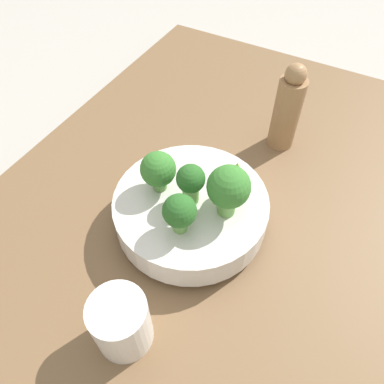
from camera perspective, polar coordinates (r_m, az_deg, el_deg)
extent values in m
plane|color=#ADA89E|center=(0.68, 0.09, -6.35)|extent=(6.00, 6.00, 0.00)
cube|color=brown|center=(0.66, 0.09, -5.38)|extent=(1.17, 0.74, 0.04)
cylinder|color=silver|center=(0.64, 0.00, -4.48)|extent=(0.11, 0.11, 0.01)
cylinder|color=silver|center=(0.61, 0.00, -2.73)|extent=(0.25, 0.25, 0.05)
cylinder|color=#6BA34C|center=(0.55, -1.83, -4.80)|extent=(0.02, 0.02, 0.03)
sphere|color=#286023|center=(0.52, -1.91, -2.88)|extent=(0.05, 0.05, 0.05)
cylinder|color=#7AB256|center=(0.58, 0.00, -0.18)|extent=(0.03, 0.03, 0.03)
sphere|color=#286023|center=(0.55, 0.00, 1.98)|extent=(0.04, 0.04, 0.04)
cylinder|color=#6BA34C|center=(0.57, 5.46, -1.60)|extent=(0.03, 0.03, 0.04)
sphere|color=#387A2D|center=(0.53, 5.78, 1.04)|extent=(0.06, 0.06, 0.06)
cylinder|color=#6BA34C|center=(0.58, 6.39, 0.04)|extent=(0.03, 0.03, 0.04)
cone|color=#84AD47|center=(0.55, 6.75, 2.75)|extent=(0.05, 0.05, 0.05)
cylinder|color=#609347|center=(0.60, -4.97, 1.46)|extent=(0.02, 0.02, 0.02)
sphere|color=#387A2D|center=(0.58, -5.18, 3.50)|extent=(0.06, 0.06, 0.06)
cylinder|color=silver|center=(0.52, -10.72, -19.03)|extent=(0.08, 0.08, 0.09)
cylinder|color=#997047|center=(0.75, 14.17, 11.47)|extent=(0.05, 0.05, 0.15)
sphere|color=#997047|center=(0.70, 15.55, 16.87)|extent=(0.04, 0.04, 0.04)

